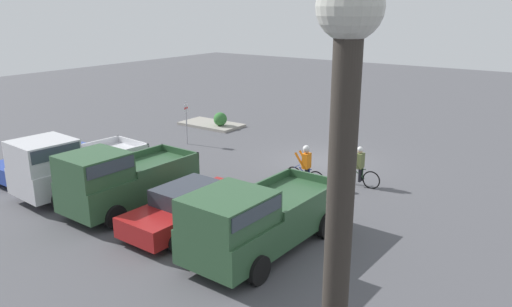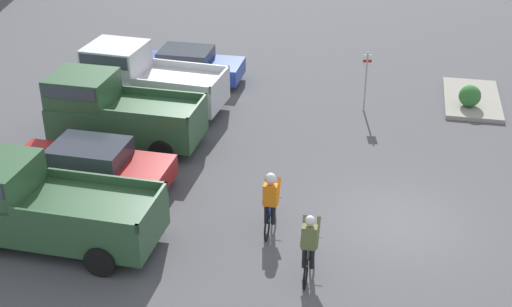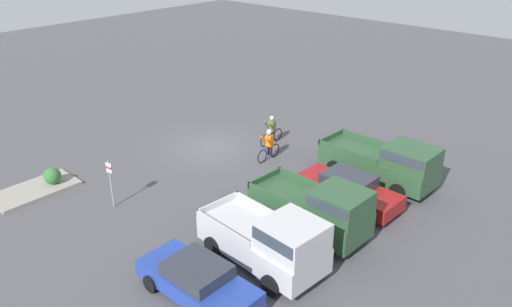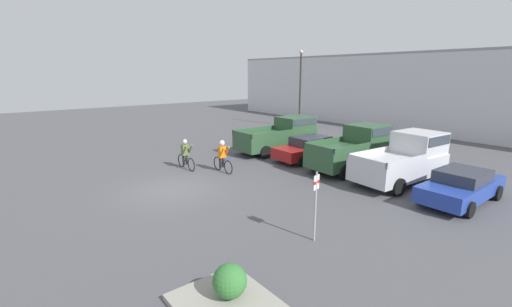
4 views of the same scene
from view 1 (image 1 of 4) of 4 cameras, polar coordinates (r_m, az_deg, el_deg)
name	(u,v)px [view 1 (image 1 of 4)]	position (r m, az deg, el deg)	size (l,w,h in m)	color
ground_plane	(323,161)	(23.02, 7.68, -0.89)	(80.00, 80.00, 0.00)	#4C4C51
pickup_truck_0	(256,218)	(14.08, -0.05, -7.41)	(2.38, 5.52, 2.17)	#2D5133
sedan_0	(190,207)	(16.09, -7.56, -6.03)	(2.02, 4.66, 1.39)	maroon
pickup_truck_1	(121,179)	(17.64, -15.20, -2.81)	(2.31, 4.86, 2.29)	#2D5133
pickup_truck_2	(70,164)	(19.81, -20.50, -1.18)	(2.55, 4.98, 2.29)	silver
sedan_1	(47,159)	(22.58, -22.79, -0.63)	(1.93, 4.35, 1.32)	#233D9E
cyclist_0	(306,165)	(19.56, 5.70, -1.33)	(1.73, 0.46, 1.69)	black
cyclist_1	(359,166)	(19.93, 11.68, -1.46)	(1.85, 0.46, 1.63)	black
fire_lane_sign	(186,119)	(25.62, -7.97, 3.98)	(0.08, 0.30, 2.20)	#9E9EA3
curb_island	(211,124)	(29.76, -5.12, 3.33)	(3.68, 1.99, 0.15)	gray
shrub	(220,119)	(28.99, -4.11, 3.95)	(0.78, 0.78, 0.78)	#337033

